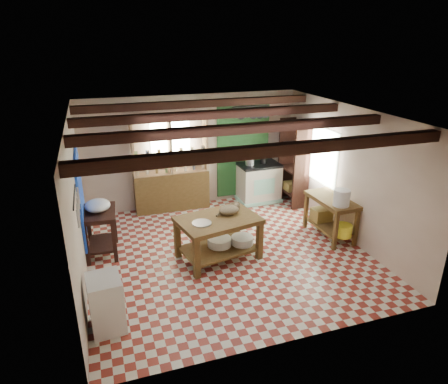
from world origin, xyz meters
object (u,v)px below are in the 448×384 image
object	(u,v)px
work_table	(218,238)
right_counter	(330,217)
cat	(229,210)
stove	(259,182)
prep_table	(101,233)
white_cabinet	(106,303)

from	to	relation	value
work_table	right_counter	size ratio (longest dim) A/B	1.21
work_table	cat	world-z (taller)	cat
work_table	stove	xyz separation A→B (m)	(1.75, 2.29, 0.08)
prep_table	cat	world-z (taller)	cat
prep_table	right_counter	world-z (taller)	prep_table
stove	white_cabinet	xyz separation A→B (m)	(-3.78, -3.60, -0.08)
stove	cat	distance (m)	2.70
prep_table	white_cabinet	xyz separation A→B (m)	(-0.02, -2.14, -0.03)
stove	cat	bearing A→B (deg)	-126.28
cat	prep_table	bearing A→B (deg)	140.55
prep_table	right_counter	xyz separation A→B (m)	(4.38, -0.71, -0.02)
stove	cat	size ratio (longest dim) A/B	2.57
prep_table	cat	distance (m)	2.39
work_table	right_counter	world-z (taller)	right_counter
work_table	cat	distance (m)	0.54
work_table	cat	bearing A→B (deg)	11.31
right_counter	white_cabinet	bearing A→B (deg)	-164.33
right_counter	cat	size ratio (longest dim) A/B	3.05
stove	white_cabinet	size ratio (longest dim) A/B	1.22
white_cabinet	right_counter	world-z (taller)	right_counter
work_table	prep_table	world-z (taller)	prep_table
prep_table	right_counter	distance (m)	4.44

